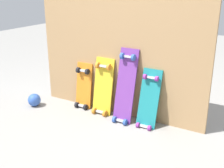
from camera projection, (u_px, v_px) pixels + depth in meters
The scene contains 7 objects.
ground_plane at pixel (115, 114), 3.37m from camera, with size 12.00×12.00×0.00m, color gray.
plywood_wall_panel at pixel (119, 34), 3.11m from camera, with size 2.04×0.04×1.86m, color tan.
skateboard_orange at pixel (83, 88), 3.48m from camera, with size 0.21×0.15×0.61m.
skateboard_yellow at pixel (103, 89), 3.32m from camera, with size 0.24×0.19×0.71m.
skateboard_purple at pixel (125, 89), 3.12m from camera, with size 0.22×0.26×0.86m.
skateboard_teal at pixel (148, 102), 3.03m from camera, with size 0.21×0.23×0.68m.
rubber_ball at pixel (34, 100), 3.57m from camera, with size 0.16×0.16×0.16m, color #3359B2.
Camera 1 is at (1.51, -2.65, 1.47)m, focal length 46.31 mm.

